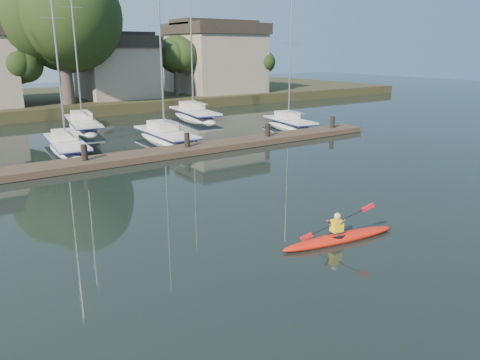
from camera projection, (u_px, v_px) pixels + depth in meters
ground at (316, 242)px, 14.91m from camera, size 160.00×160.00×0.00m
kayak at (339, 236)px, 14.95m from camera, size 4.34×1.23×1.38m
dock at (140, 156)px, 25.91m from camera, size 34.00×2.00×1.80m
sailboat_2 at (67, 152)px, 28.76m from camera, size 2.61×8.09×13.17m
sailboat_3 at (166, 143)px, 31.65m from camera, size 2.27×7.97×12.77m
sailboat_4 at (289, 129)px, 37.13m from camera, size 2.95×6.75×11.10m
sailboat_6 at (83, 129)px, 36.71m from camera, size 3.53×9.79×15.25m
sailboat_7 at (194, 120)px, 41.91m from camera, size 3.46×9.07×14.26m
shore at (48, 77)px, 46.74m from camera, size 90.00×25.25×12.75m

